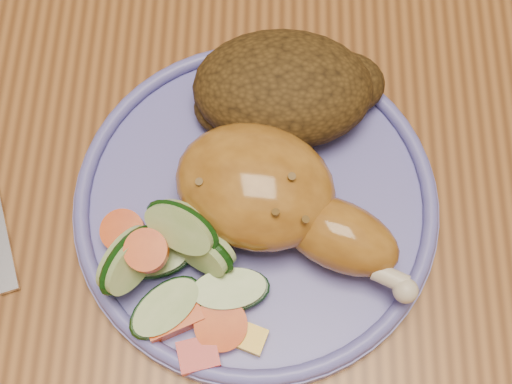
% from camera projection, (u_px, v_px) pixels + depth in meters
% --- Properties ---
extents(ground, '(4.00, 4.00, 0.00)m').
position_uv_depth(ground, '(274.00, 339.00, 1.19)').
color(ground, brown).
rests_on(ground, ground).
extents(dining_table, '(0.90, 1.40, 0.75)m').
position_uv_depth(dining_table, '(294.00, 181.00, 0.58)').
color(dining_table, brown).
rests_on(dining_table, ground).
extents(plate, '(0.24, 0.24, 0.01)m').
position_uv_depth(plate, '(256.00, 204.00, 0.47)').
color(plate, '#615EB6').
rests_on(plate, dining_table).
extents(plate_rim, '(0.24, 0.24, 0.01)m').
position_uv_depth(plate_rim, '(256.00, 198.00, 0.46)').
color(plate_rim, '#615EB6').
rests_on(plate_rim, plate).
extents(chicken_leg, '(0.16, 0.13, 0.05)m').
position_uv_depth(chicken_leg, '(275.00, 198.00, 0.44)').
color(chicken_leg, '#AF6F24').
rests_on(chicken_leg, plate).
extents(rice_pilaf, '(0.13, 0.09, 0.05)m').
position_uv_depth(rice_pilaf, '(287.00, 89.00, 0.48)').
color(rice_pilaf, '#422C10').
rests_on(rice_pilaf, plate).
extents(vegetable_pile, '(0.11, 0.11, 0.06)m').
position_uv_depth(vegetable_pile, '(174.00, 267.00, 0.43)').
color(vegetable_pile, '#A50A05').
rests_on(vegetable_pile, plate).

